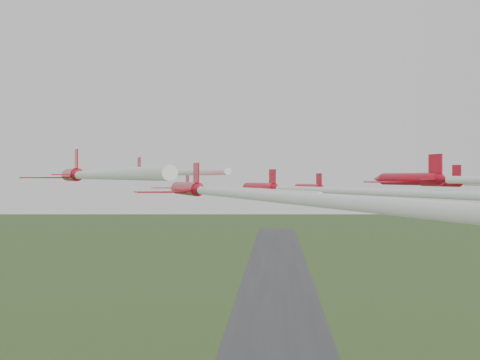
# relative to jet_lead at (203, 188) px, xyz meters

# --- Properties ---
(runway) EXTENTS (38.00, 900.00, 0.04)m
(runway) POSITION_rel_jet_lead_xyz_m (9.98, 188.61, -54.31)
(runway) COLOR #343437
(runway) RESTS_ON ground
(jet_lead) EXTENTS (22.31, 57.51, 2.83)m
(jet_lead) POSITION_rel_jet_lead_xyz_m (0.00, 0.00, 0.00)
(jet_lead) COLOR red
(jet_row2_left) EXTENTS (18.84, 40.78, 2.47)m
(jet_row2_left) POSITION_rel_jet_lead_xyz_m (-5.17, -10.29, 1.81)
(jet_row2_left) COLOR red
(jet_row2_right) EXTENTS (17.54, 41.47, 2.50)m
(jet_row2_right) POSITION_rel_jet_lead_xyz_m (17.15, -2.19, -0.13)
(jet_row2_right) COLOR red
(jet_row3_left) EXTENTS (20.75, 44.10, 2.96)m
(jet_row3_left) POSITION_rel_jet_lead_xyz_m (-6.96, -30.37, 1.55)
(jet_row3_left) COLOR red
(jet_row3_mid) EXTENTS (22.39, 46.94, 2.53)m
(jet_row3_mid) POSITION_rel_jet_lead_xyz_m (12.38, -21.54, 0.17)
(jet_row3_mid) COLOR red
(jet_row4_left) EXTENTS (22.79, 58.32, 2.49)m
(jet_row4_left) POSITION_rel_jet_lead_xyz_m (7.77, -49.05, 0.41)
(jet_row4_left) COLOR red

